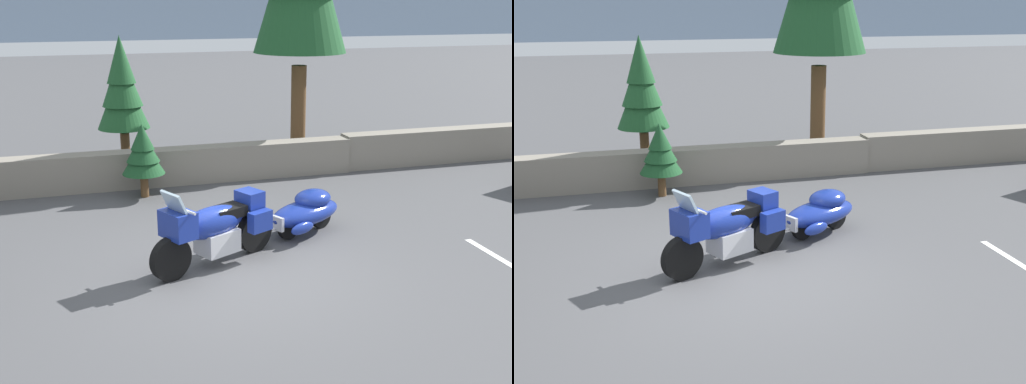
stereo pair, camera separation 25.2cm
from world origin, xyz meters
TOP-DOWN VIEW (x-y plane):
  - ground_plane at (0.00, 0.00)m, footprint 80.00×80.00m
  - stone_guard_wall at (-0.42, 5.18)m, footprint 24.00×0.56m
  - touring_motorcycle at (-0.27, 0.49)m, footprint 2.13×1.34m
  - car_shaped_trailer at (1.57, 1.39)m, footprint 2.14×1.30m
  - pine_tree_secondary at (-1.02, 6.59)m, footprint 1.21×1.21m
  - pine_sapling_near at (-0.87, 4.35)m, footprint 0.88×0.88m

SIDE VIEW (x-z plane):
  - ground_plane at x=0.00m, z-range 0.00..0.00m
  - car_shaped_trailer at x=1.57m, z-range 0.03..0.79m
  - stone_guard_wall at x=-0.42m, z-range -0.03..0.88m
  - touring_motorcycle at x=-0.27m, z-range -0.04..1.29m
  - pine_sapling_near at x=-0.87m, z-range 0.19..1.73m
  - pine_tree_secondary at x=-1.02m, z-range 0.40..3.56m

